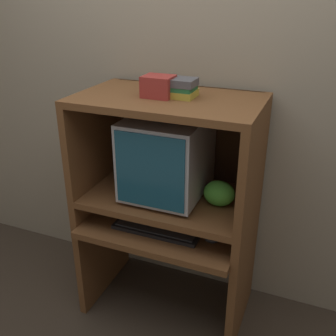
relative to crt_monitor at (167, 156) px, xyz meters
name	(u,v)px	position (x,y,z in m)	size (l,w,h in m)	color
ground_plane	(150,335)	(0.01, -0.29, -1.00)	(12.00, 12.00, 0.00)	#3D3328
wall_back	(191,87)	(0.01, 0.34, 0.30)	(6.00, 0.06, 2.60)	gray
desk_base	(166,254)	(0.01, -0.04, -0.60)	(0.94, 0.62, 0.62)	brown
desk_monitor_shelf	(168,199)	(0.01, 0.00, -0.26)	(0.94, 0.57, 0.16)	brown
hutch_upper	(171,129)	(0.01, 0.03, 0.14)	(0.94, 0.57, 0.54)	brown
crt_monitor	(167,156)	(0.00, 0.00, 0.00)	(0.40, 0.46, 0.44)	#B2B2B7
keyboard	(157,229)	(0.00, -0.15, -0.37)	(0.48, 0.14, 0.03)	black
mouse	(211,239)	(0.30, -0.14, -0.36)	(0.07, 0.05, 0.03)	#28282B
snack_bag	(219,193)	(0.30, -0.02, -0.16)	(0.16, 0.12, 0.14)	green
book_stack	(179,88)	(0.06, 0.01, 0.36)	(0.17, 0.14, 0.09)	gold
storage_box	(158,86)	(-0.04, -0.02, 0.37)	(0.15, 0.13, 0.10)	maroon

